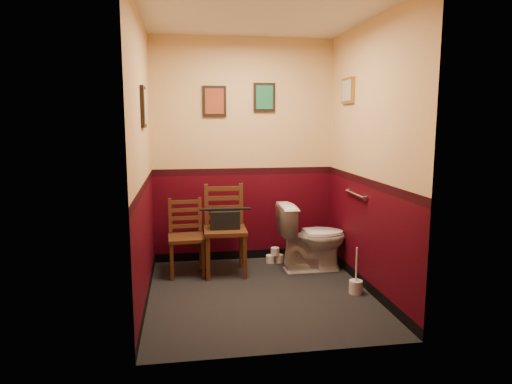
{
  "coord_description": "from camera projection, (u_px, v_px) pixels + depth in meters",
  "views": [
    {
      "loc": [
        -0.73,
        -4.31,
        1.73
      ],
      "look_at": [
        0.0,
        0.25,
        1.0
      ],
      "focal_mm": 32.0,
      "sensor_mm": 36.0,
      "label": 1
    }
  ],
  "objects": [
    {
      "name": "grab_bar",
      "position": [
        355.0,
        194.0,
        4.85
      ],
      "size": [
        0.05,
        0.56,
        0.06
      ],
      "color": "silver",
      "rests_on": "wall_right"
    },
    {
      "name": "tp_stack",
      "position": [
        275.0,
        256.0,
        5.58
      ],
      "size": [
        0.22,
        0.11,
        0.19
      ],
      "color": "silver",
      "rests_on": "floor"
    },
    {
      "name": "wall_back",
      "position": [
        244.0,
        152.0,
        5.55
      ],
      "size": [
        2.2,
        0.0,
        2.7
      ],
      "primitive_type": "cube",
      "rotation": [
        1.57,
        0.0,
        0.0
      ],
      "color": "#3C030E",
      "rests_on": "ground"
    },
    {
      "name": "framed_print_back_a",
      "position": [
        214.0,
        101.0,
        5.38
      ],
      "size": [
        0.28,
        0.04,
        0.36
      ],
      "color": "black",
      "rests_on": "wall_back"
    },
    {
      "name": "toilet_brush",
      "position": [
        356.0,
        286.0,
        4.59
      ],
      "size": [
        0.13,
        0.13,
        0.48
      ],
      "color": "silver",
      "rests_on": "floor"
    },
    {
      "name": "wall_right",
      "position": [
        369.0,
        159.0,
        4.55
      ],
      "size": [
        0.0,
        2.4,
        2.7
      ],
      "primitive_type": "cube",
      "rotation": [
        1.57,
        0.0,
        -1.57
      ],
      "color": "#3C030E",
      "rests_on": "ground"
    },
    {
      "name": "ceiling",
      "position": [
        260.0,
        13.0,
        4.17
      ],
      "size": [
        2.2,
        2.4,
        0.0
      ],
      "primitive_type": "cube",
      "rotation": [
        3.14,
        0.0,
        0.0
      ],
      "color": "silver",
      "rests_on": "ground"
    },
    {
      "name": "floor",
      "position": [
        260.0,
        294.0,
        4.59
      ],
      "size": [
        2.2,
        2.4,
        0.0
      ],
      "primitive_type": "cube",
      "color": "black",
      "rests_on": "ground"
    },
    {
      "name": "framed_print_right",
      "position": [
        348.0,
        91.0,
        5.02
      ],
      "size": [
        0.04,
        0.34,
        0.28
      ],
      "color": "olive",
      "rests_on": "wall_right"
    },
    {
      "name": "handbag",
      "position": [
        225.0,
        220.0,
        5.1
      ],
      "size": [
        0.33,
        0.17,
        0.24
      ],
      "rotation": [
        0.0,
        0.0,
        -0.03
      ],
      "color": "black",
      "rests_on": "chair_right"
    },
    {
      "name": "wall_front",
      "position": [
        288.0,
        175.0,
        3.21
      ],
      "size": [
        2.2,
        0.0,
        2.7
      ],
      "primitive_type": "cube",
      "rotation": [
        -1.57,
        0.0,
        0.0
      ],
      "color": "#3C030E",
      "rests_on": "ground"
    },
    {
      "name": "framed_print_left",
      "position": [
        144.0,
        107.0,
        4.23
      ],
      "size": [
        0.04,
        0.3,
        0.38
      ],
      "color": "black",
      "rests_on": "wall_left"
    },
    {
      "name": "chair_right",
      "position": [
        225.0,
        229.0,
        5.17
      ],
      "size": [
        0.48,
        0.48,
        1.0
      ],
      "rotation": [
        0.0,
        0.0,
        -0.03
      ],
      "color": "#482915",
      "rests_on": "floor"
    },
    {
      "name": "wall_left",
      "position": [
        143.0,
        162.0,
        4.21
      ],
      "size": [
        0.0,
        2.4,
        2.7
      ],
      "primitive_type": "cube",
      "rotation": [
        1.57,
        0.0,
        1.57
      ],
      "color": "#3C030E",
      "rests_on": "ground"
    },
    {
      "name": "toilet",
      "position": [
        312.0,
        237.0,
        5.27
      ],
      "size": [
        0.8,
        0.46,
        0.77
      ],
      "primitive_type": "imported",
      "rotation": [
        0.0,
        0.0,
        1.6
      ],
      "color": "white",
      "rests_on": "floor"
    },
    {
      "name": "framed_print_back_b",
      "position": [
        264.0,
        97.0,
        5.47
      ],
      "size": [
        0.26,
        0.04,
        0.34
      ],
      "color": "black",
      "rests_on": "wall_back"
    },
    {
      "name": "chair_left",
      "position": [
        186.0,
        237.0,
        5.15
      ],
      "size": [
        0.41,
        0.41,
        0.85
      ],
      "rotation": [
        0.0,
        0.0,
        0.04
      ],
      "color": "#482915",
      "rests_on": "floor"
    }
  ]
}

